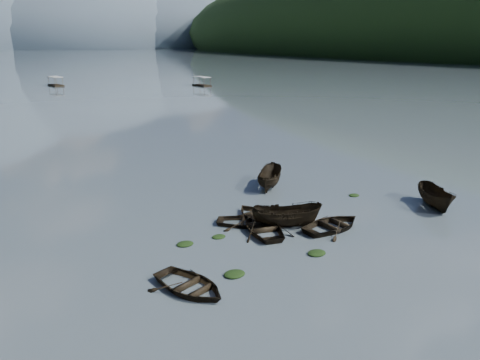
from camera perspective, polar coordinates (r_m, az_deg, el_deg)
ground_plane at (r=28.08m, az=12.47°, el=-10.06°), size 2400.00×2400.00×0.00m
haze_mtn_c at (r=931.71m, az=-20.84°, el=14.88°), size 520.00×520.00×260.00m
haze_mtn_d at (r=978.33m, az=-10.04°, el=15.71°), size 520.00×520.00×220.00m
rowboat_0 at (r=25.07m, az=-6.15°, el=-13.19°), size 4.50×5.31×0.93m
rowboat_1 at (r=32.03m, az=2.81°, el=-6.21°), size 4.38×5.41×0.99m
rowboat_2 at (r=32.89m, az=5.69°, el=-5.65°), size 5.18×3.87×1.89m
rowboat_3 at (r=34.19m, az=2.30°, el=-4.68°), size 3.41×4.60×0.92m
rowboat_4 at (r=32.96m, az=11.23°, el=-5.85°), size 5.03×3.82×0.98m
rowboat_5 at (r=39.42m, az=22.64°, el=-3.06°), size 3.90×5.15×1.88m
rowboat_6 at (r=33.01m, az=0.75°, el=-5.48°), size 5.05×4.79×0.85m
rowboat_8 at (r=41.41m, az=3.56°, el=-0.84°), size 4.74×4.88×1.91m
weed_clump_0 at (r=26.33m, az=-0.68°, el=-11.53°), size 1.23×1.00×0.27m
weed_clump_1 at (r=31.01m, az=-2.61°, el=-7.00°), size 0.94×0.75×0.21m
weed_clump_2 at (r=29.08m, az=9.32°, el=-8.90°), size 1.19×0.95×0.26m
weed_clump_3 at (r=34.61m, az=2.30°, el=-4.41°), size 0.94×0.79×0.21m
weed_clump_4 at (r=35.77m, az=7.70°, el=-3.84°), size 1.17×0.93×0.24m
weed_clump_5 at (r=30.12m, az=-6.71°, el=-7.85°), size 1.11×0.90×0.24m
weed_clump_6 at (r=35.33m, az=2.64°, el=-3.97°), size 0.99×0.82×0.21m
weed_clump_7 at (r=40.13m, az=13.74°, el=-1.88°), size 0.95×0.76×0.21m
pontoon_centre at (r=144.74m, az=-21.51°, el=10.62°), size 3.60×6.80×2.48m
pontoon_right at (r=135.33m, az=-4.66°, el=11.35°), size 3.43×6.67×2.45m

